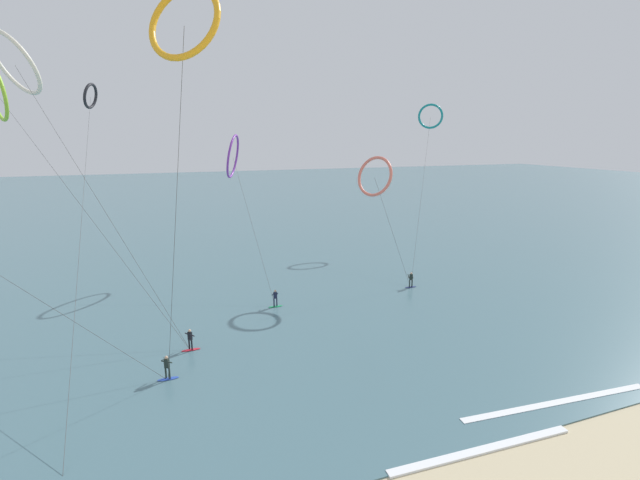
{
  "coord_description": "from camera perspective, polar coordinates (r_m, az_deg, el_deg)",
  "views": [
    {
      "loc": [
        -11.41,
        -9.12,
        15.92
      ],
      "look_at": [
        0.0,
        21.75,
        8.27
      ],
      "focal_mm": 24.88,
      "sensor_mm": 36.0,
      "label": 1
    }
  ],
  "objects": [
    {
      "name": "kite_amber",
      "position": [
        25.91,
        -17.1,
        25.15
      ],
      "size": [
        4.47,
        5.62,
        23.62
      ],
      "rotation": [
        0.0,
        0.0,
        5.58
      ],
      "color": "orange",
      "rests_on": "ground"
    },
    {
      "name": "kite_charcoal",
      "position": [
        68.64,
        -27.43,
        16.07
      ],
      "size": [
        3.09,
        48.93,
        22.96
      ],
      "rotation": [
        0.0,
        0.0,
        4.37
      ],
      "color": "black",
      "rests_on": "ground"
    },
    {
      "name": "wave_crest_near",
      "position": [
        26.86,
        20.17,
        -24.02
      ],
      "size": [
        10.95,
        0.88,
        0.12
      ],
      "primitive_type": "cube",
      "rotation": [
        0.0,
        0.0,
        -0.03
      ],
      "color": "white",
      "rests_on": "ground"
    },
    {
      "name": "kite_violet",
      "position": [
        53.73,
        -11.14,
        10.5
      ],
      "size": [
        2.98,
        16.72,
        16.3
      ],
      "rotation": [
        0.0,
        0.0,
        4.35
      ],
      "color": "purple",
      "rests_on": "ground"
    },
    {
      "name": "surfer_navy",
      "position": [
        48.97,
        11.61,
        -5.16
      ],
      "size": [
        1.4,
        0.63,
        1.7
      ],
      "rotation": [
        0.0,
        0.0,
        2.89
      ],
      "color": "navy",
      "rests_on": "ground"
    },
    {
      "name": "kite_ivory",
      "position": [
        45.42,
        -34.61,
        18.2
      ],
      "size": [
        14.19,
        14.51,
        24.16
      ],
      "rotation": [
        0.0,
        0.0,
        2.2
      ],
      "color": "silver",
      "rests_on": "ground"
    },
    {
      "name": "wave_crest_mid",
      "position": [
        32.36,
        28.25,
        -17.97
      ],
      "size": [
        13.43,
        1.5,
        0.12
      ],
      "primitive_type": "cube",
      "rotation": [
        0.0,
        0.0,
        -0.07
      ],
      "color": "white",
      "rests_on": "ground"
    },
    {
      "name": "kite_coral",
      "position": [
        47.72,
        7.05,
        8.12
      ],
      "size": [
        4.87,
        5.26,
        14.02
      ],
      "rotation": [
        0.0,
        0.0,
        5.18
      ],
      "color": "#EA7260",
      "rests_on": "ground"
    },
    {
      "name": "surfer_emerald",
      "position": [
        42.88,
        -5.77,
        -7.61
      ],
      "size": [
        1.4,
        0.58,
        1.7
      ],
      "rotation": [
        0.0,
        0.0,
        0.03
      ],
      "color": "#199351",
      "rests_on": "ground"
    },
    {
      "name": "kite_teal",
      "position": [
        73.0,
        14.03,
        15.16
      ],
      "size": [
        17.46,
        22.62,
        21.01
      ],
      "rotation": [
        0.0,
        0.0,
        5.74
      ],
      "color": "teal",
      "rests_on": "ground"
    },
    {
      "name": "surfer_cobalt",
      "position": [
        32.45,
        -19.04,
        -15.42
      ],
      "size": [
        1.4,
        0.72,
        1.7
      ],
      "rotation": [
        0.0,
        0.0,
        5.66
      ],
      "color": "#2647B7",
      "rests_on": "ground"
    },
    {
      "name": "surfer_crimson",
      "position": [
        35.89,
        -16.34,
        -12.37
      ],
      "size": [
        1.4,
        0.73,
        1.7
      ],
      "rotation": [
        0.0,
        0.0,
        5.4
      ],
      "color": "red",
      "rests_on": "ground"
    },
    {
      "name": "sea_water",
      "position": [
        117.51,
        -14.57,
        4.89
      ],
      "size": [
        400.0,
        200.0,
        0.08
      ],
      "primitive_type": "cube",
      "color": "#476B75",
      "rests_on": "ground"
    }
  ]
}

